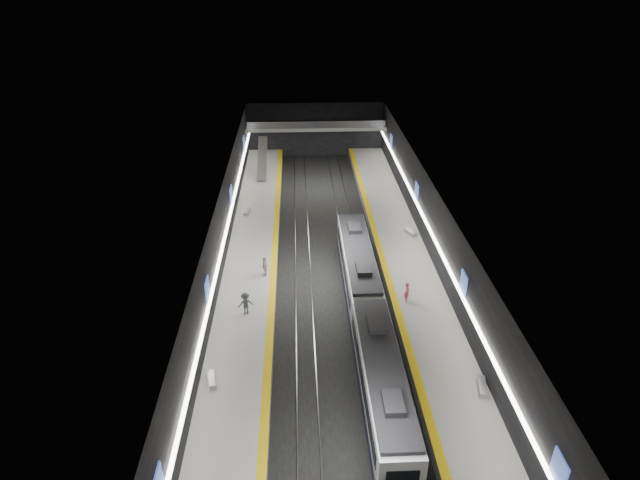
{
  "coord_description": "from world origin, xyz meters",
  "views": [
    {
      "loc": [
        -2.85,
        -42.35,
        27.62
      ],
      "look_at": [
        -0.74,
        4.12,
        2.2
      ],
      "focal_mm": 30.0,
      "sensor_mm": 36.0,
      "label": 1
    }
  ],
  "objects_px": {
    "bench_left_near": "(212,380)",
    "bench_right_near": "(482,387)",
    "passenger_left_a": "(265,266)",
    "train": "(368,315)",
    "escalator": "(262,158)",
    "passenger_right_a": "(407,292)",
    "bench_left_far": "(247,212)",
    "passenger_left_b": "(246,303)",
    "bench_right_far": "(411,233)"
  },
  "relations": [
    {
      "from": "bench_right_near",
      "to": "passenger_right_a",
      "type": "xyz_separation_m",
      "value": [
        -3.22,
        10.68,
        0.69
      ]
    },
    {
      "from": "train",
      "to": "passenger_left_b",
      "type": "xyz_separation_m",
      "value": [
        -9.84,
        2.27,
        -0.22
      ]
    },
    {
      "from": "train",
      "to": "bench_right_far",
      "type": "distance_m",
      "value": 16.86
    },
    {
      "from": "bench_left_far",
      "to": "passenger_left_b",
      "type": "xyz_separation_m",
      "value": [
        1.33,
        -19.09,
        0.77
      ]
    },
    {
      "from": "bench_left_near",
      "to": "bench_right_far",
      "type": "bearing_deg",
      "value": 36.61
    },
    {
      "from": "bench_left_far",
      "to": "bench_right_near",
      "type": "xyz_separation_m",
      "value": [
        18.17,
        -28.64,
        0.02
      ]
    },
    {
      "from": "escalator",
      "to": "bench_right_near",
      "type": "bearing_deg",
      "value": -67.78
    },
    {
      "from": "passenger_left_a",
      "to": "passenger_left_b",
      "type": "distance_m",
      "value": 5.9
    },
    {
      "from": "train",
      "to": "passenger_right_a",
      "type": "height_order",
      "value": "train"
    },
    {
      "from": "passenger_right_a",
      "to": "escalator",
      "type": "bearing_deg",
      "value": 34.85
    },
    {
      "from": "passenger_left_a",
      "to": "bench_left_near",
      "type": "bearing_deg",
      "value": -8.59
    },
    {
      "from": "escalator",
      "to": "bench_left_far",
      "type": "xyz_separation_m",
      "value": [
        -1.17,
        -12.98,
        -1.7
      ]
    },
    {
      "from": "train",
      "to": "escalator",
      "type": "distance_m",
      "value": 35.78
    },
    {
      "from": "bench_left_far",
      "to": "passenger_left_a",
      "type": "xyz_separation_m",
      "value": [
        2.65,
        -13.35,
        0.79
      ]
    },
    {
      "from": "passenger_left_a",
      "to": "escalator",
      "type": "bearing_deg",
      "value": -172.65
    },
    {
      "from": "escalator",
      "to": "bench_right_near",
      "type": "xyz_separation_m",
      "value": [
        17.0,
        -41.61,
        -1.67
      ]
    },
    {
      "from": "escalator",
      "to": "passenger_right_a",
      "type": "height_order",
      "value": "escalator"
    },
    {
      "from": "train",
      "to": "bench_left_near",
      "type": "xyz_separation_m",
      "value": [
        -11.62,
        -5.72,
        -1.0
      ]
    },
    {
      "from": "escalator",
      "to": "bench_left_far",
      "type": "bearing_deg",
      "value": -95.15
    },
    {
      "from": "passenger_left_b",
      "to": "escalator",
      "type": "bearing_deg",
      "value": -105.96
    },
    {
      "from": "train",
      "to": "escalator",
      "type": "xyz_separation_m",
      "value": [
        -10.0,
        34.35,
        0.7
      ]
    },
    {
      "from": "bench_left_near",
      "to": "passenger_left_a",
      "type": "distance_m",
      "value": 14.11
    },
    {
      "from": "passenger_left_b",
      "to": "passenger_left_a",
      "type": "bearing_deg",
      "value": -119.21
    },
    {
      "from": "bench_left_far",
      "to": "passenger_right_a",
      "type": "relative_size",
      "value": 0.9
    },
    {
      "from": "bench_left_far",
      "to": "train",
      "type": "bearing_deg",
      "value": -49.78
    },
    {
      "from": "bench_right_far",
      "to": "passenger_left_b",
      "type": "bearing_deg",
      "value": -164.94
    },
    {
      "from": "escalator",
      "to": "bench_right_far",
      "type": "xyz_separation_m",
      "value": [
        16.51,
        -18.83,
        -1.7
      ]
    },
    {
      "from": "bench_left_far",
      "to": "passenger_left_b",
      "type": "bearing_deg",
      "value": -73.4
    },
    {
      "from": "bench_left_near",
      "to": "bench_right_near",
      "type": "xyz_separation_m",
      "value": [
        18.62,
        -1.55,
        0.03
      ]
    },
    {
      "from": "bench_right_near",
      "to": "passenger_left_a",
      "type": "xyz_separation_m",
      "value": [
        -15.52,
        15.29,
        0.76
      ]
    },
    {
      "from": "train",
      "to": "passenger_left_a",
      "type": "relative_size",
      "value": 15.18
    },
    {
      "from": "bench_right_far",
      "to": "escalator",
      "type": "bearing_deg",
      "value": 107.3
    },
    {
      "from": "bench_right_near",
      "to": "passenger_left_b",
      "type": "relative_size",
      "value": 0.95
    },
    {
      "from": "passenger_left_a",
      "to": "bench_right_far",
      "type": "bearing_deg",
      "value": 120.63
    },
    {
      "from": "passenger_right_a",
      "to": "passenger_left_b",
      "type": "xyz_separation_m",
      "value": [
        -13.62,
        -1.14,
        0.06
      ]
    },
    {
      "from": "escalator",
      "to": "passenger_left_b",
      "type": "distance_m",
      "value": 32.09
    },
    {
      "from": "passenger_right_a",
      "to": "bench_left_far",
      "type": "bearing_deg",
      "value": 50.62
    },
    {
      "from": "bench_left_near",
      "to": "bench_left_far",
      "type": "height_order",
      "value": "bench_left_far"
    },
    {
      "from": "passenger_left_a",
      "to": "train",
      "type": "bearing_deg",
      "value": 50.85
    },
    {
      "from": "passenger_right_a",
      "to": "passenger_left_a",
      "type": "height_order",
      "value": "passenger_left_a"
    },
    {
      "from": "bench_left_near",
      "to": "passenger_left_a",
      "type": "height_order",
      "value": "passenger_left_a"
    },
    {
      "from": "bench_left_near",
      "to": "bench_right_near",
      "type": "distance_m",
      "value": 18.69
    },
    {
      "from": "bench_left_near",
      "to": "bench_left_far",
      "type": "relative_size",
      "value": 0.99
    },
    {
      "from": "passenger_left_b",
      "to": "train",
      "type": "bearing_deg",
      "value": 150.76
    },
    {
      "from": "bench_left_near",
      "to": "passenger_left_b",
      "type": "distance_m",
      "value": 8.22
    },
    {
      "from": "train",
      "to": "passenger_right_a",
      "type": "bearing_deg",
      "value": 42.06
    },
    {
      "from": "escalator",
      "to": "passenger_left_b",
      "type": "xyz_separation_m",
      "value": [
        0.16,
        -32.07,
        -0.93
      ]
    },
    {
      "from": "bench_left_far",
      "to": "passenger_left_a",
      "type": "relative_size",
      "value": 0.83
    },
    {
      "from": "bench_left_near",
      "to": "passenger_right_a",
      "type": "bearing_deg",
      "value": 17.76
    },
    {
      "from": "passenger_right_a",
      "to": "bench_left_near",
      "type": "bearing_deg",
      "value": 131.5
    }
  ]
}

